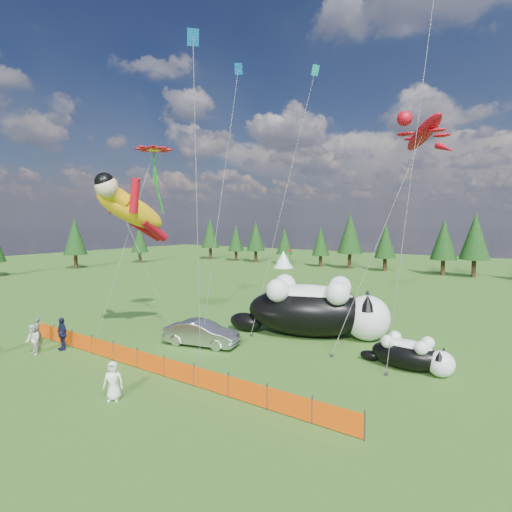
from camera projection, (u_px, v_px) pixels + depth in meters
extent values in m
plane|color=#0D390A|center=(192.00, 356.00, 22.46)|extent=(160.00, 160.00, 0.00)
cylinder|color=#262626|center=(38.00, 328.00, 26.22)|extent=(0.06, 0.06, 1.10)
cylinder|color=#262626|center=(55.00, 333.00, 25.08)|extent=(0.06, 0.06, 1.10)
cylinder|color=#262626|center=(72.00, 338.00, 23.94)|extent=(0.06, 0.06, 1.10)
cylinder|color=#262626|center=(92.00, 344.00, 22.80)|extent=(0.06, 0.06, 1.10)
cylinder|color=#262626|center=(113.00, 351.00, 21.66)|extent=(0.06, 0.06, 1.10)
cylinder|color=#262626|center=(137.00, 358.00, 20.53)|extent=(0.06, 0.06, 1.10)
cylinder|color=#262626|center=(164.00, 366.00, 19.39)|extent=(0.06, 0.06, 1.10)
cylinder|color=#262626|center=(194.00, 375.00, 18.25)|extent=(0.06, 0.06, 1.10)
cylinder|color=#262626|center=(228.00, 385.00, 17.11)|extent=(0.06, 0.06, 1.10)
cylinder|color=#262626|center=(267.00, 396.00, 15.97)|extent=(0.06, 0.06, 1.10)
cylinder|color=#262626|center=(312.00, 410.00, 14.84)|extent=(0.06, 0.06, 1.10)
cylinder|color=#262626|center=(365.00, 425.00, 13.70)|extent=(0.06, 0.06, 1.10)
cube|color=#EC4904|center=(46.00, 331.00, 25.65)|extent=(2.00, 0.04, 0.90)
cube|color=#EC4904|center=(63.00, 336.00, 24.51)|extent=(2.00, 0.04, 0.90)
cube|color=#EC4904|center=(82.00, 342.00, 23.38)|extent=(2.00, 0.04, 0.90)
cube|color=#EC4904|center=(102.00, 348.00, 22.24)|extent=(2.00, 0.04, 0.90)
cube|color=#EC4904|center=(125.00, 355.00, 21.10)|extent=(2.00, 0.04, 0.90)
cube|color=#EC4904|center=(150.00, 363.00, 19.96)|extent=(2.00, 0.04, 0.90)
cube|color=#EC4904|center=(179.00, 371.00, 18.82)|extent=(2.00, 0.04, 0.90)
cube|color=#EC4904|center=(211.00, 381.00, 17.69)|extent=(2.00, 0.04, 0.90)
cube|color=#EC4904|center=(247.00, 392.00, 16.55)|extent=(2.00, 0.04, 0.90)
cube|color=#EC4904|center=(289.00, 404.00, 15.41)|extent=(2.00, 0.04, 0.90)
cube|color=#EC4904|center=(337.00, 419.00, 14.27)|extent=(2.00, 0.04, 0.90)
ellipsoid|color=black|center=(308.00, 312.00, 26.33)|extent=(8.88, 6.23, 3.23)
ellipsoid|color=white|center=(308.00, 300.00, 26.26)|extent=(6.65, 4.56, 1.98)
sphere|color=white|center=(367.00, 318.00, 25.34)|extent=(2.87, 2.87, 2.87)
sphere|color=#F35E82|center=(387.00, 319.00, 25.02)|extent=(0.40, 0.40, 0.40)
ellipsoid|color=black|center=(246.00, 322.00, 27.57)|extent=(2.79, 2.02, 1.26)
cone|color=black|center=(368.00, 303.00, 24.42)|extent=(1.01, 1.01, 1.01)
cone|color=black|center=(368.00, 298.00, 26.07)|extent=(1.01, 1.01, 1.01)
sphere|color=white|center=(340.00, 287.00, 26.80)|extent=(1.51, 1.51, 1.51)
sphere|color=white|center=(338.00, 293.00, 24.55)|extent=(1.51, 1.51, 1.51)
sphere|color=white|center=(285.00, 285.00, 27.80)|extent=(1.51, 1.51, 1.51)
sphere|color=white|center=(278.00, 290.00, 25.56)|extent=(1.51, 1.51, 1.51)
ellipsoid|color=black|center=(406.00, 355.00, 20.43)|extent=(3.72, 1.96, 1.44)
ellipsoid|color=white|center=(406.00, 348.00, 20.40)|extent=(2.81, 1.41, 0.88)
sphere|color=white|center=(441.00, 364.00, 19.37)|extent=(1.28, 1.28, 1.28)
sphere|color=#F35E82|center=(453.00, 367.00, 19.03)|extent=(0.18, 0.18, 0.18)
ellipsoid|color=black|center=(370.00, 355.00, 21.68)|extent=(1.16, 0.65, 0.56)
cone|color=black|center=(439.00, 356.00, 19.03)|extent=(0.45, 0.45, 0.45)
cone|color=black|center=(444.00, 352.00, 19.62)|extent=(0.45, 0.45, 0.45)
sphere|color=white|center=(428.00, 343.00, 20.21)|extent=(0.67, 0.67, 0.67)
sphere|color=white|center=(421.00, 348.00, 19.41)|extent=(0.67, 0.67, 0.67)
sphere|color=white|center=(395.00, 337.00, 21.28)|extent=(0.67, 0.67, 0.67)
sphere|color=white|center=(387.00, 341.00, 20.47)|extent=(0.67, 0.67, 0.67)
imported|color=#B3B3B8|center=(202.00, 333.00, 24.28)|extent=(4.85, 2.70, 1.51)
imported|color=#545459|center=(37.00, 332.00, 24.21)|extent=(0.74, 0.61, 1.76)
imported|color=silver|center=(33.00, 340.00, 22.52)|extent=(0.90, 0.59, 1.75)
imported|color=#141838|center=(62.00, 334.00, 23.44)|extent=(1.20, 0.71, 1.93)
imported|color=silver|center=(113.00, 381.00, 16.81)|extent=(0.98, 0.92, 1.69)
cylinder|color=#595959|center=(154.00, 275.00, 24.98)|extent=(0.03, 0.03, 8.58)
cube|color=#262626|center=(177.00, 340.00, 25.19)|extent=(0.15, 0.15, 0.16)
cylinder|color=#595959|center=(383.00, 231.00, 25.17)|extent=(0.03, 0.03, 17.11)
cube|color=#262626|center=(332.00, 356.00, 22.26)|extent=(0.15, 0.15, 0.16)
cylinder|color=#595959|center=(126.00, 242.00, 25.23)|extent=(0.03, 0.03, 13.31)
cube|color=#262626|center=(94.00, 348.00, 23.56)|extent=(0.15, 0.15, 0.16)
cube|color=#18851E|center=(155.00, 184.00, 27.11)|extent=(0.18, 0.18, 4.06)
cylinder|color=#595959|center=(221.00, 197.00, 25.61)|extent=(0.03, 0.03, 18.72)
cube|color=#262626|center=(201.00, 347.00, 23.81)|extent=(0.15, 0.15, 0.16)
cylinder|color=#595959|center=(413.00, 166.00, 20.53)|extent=(0.03, 0.03, 21.13)
cube|color=#262626|center=(386.00, 374.00, 19.57)|extent=(0.15, 0.15, 0.16)
cylinder|color=#595959|center=(197.00, 215.00, 17.82)|extent=(0.03, 0.03, 15.38)
cube|color=#262626|center=(201.00, 384.00, 18.32)|extent=(0.15, 0.15, 0.16)
cylinder|color=#595959|center=(286.00, 190.00, 28.86)|extent=(0.03, 0.03, 21.10)
cube|color=#262626|center=(251.00, 335.00, 26.26)|extent=(0.15, 0.15, 0.16)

